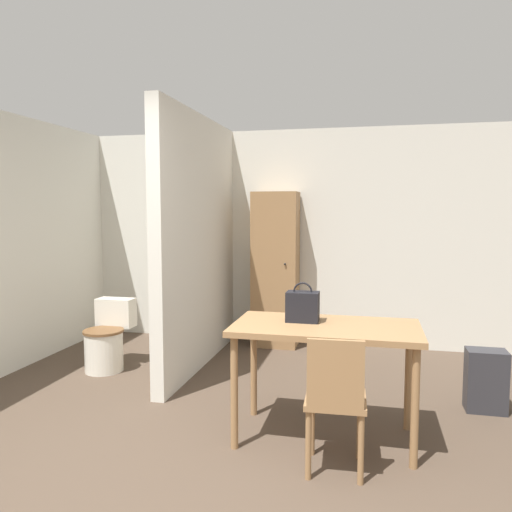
# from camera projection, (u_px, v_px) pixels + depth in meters

# --- Properties ---
(wall_back) EXTENTS (5.59, 0.12, 2.50)m
(wall_back) POSITION_uv_depth(u_px,v_px,m) (278.00, 237.00, 5.94)
(wall_back) COLOR silver
(wall_back) RESTS_ON ground_plane
(partition_wall) EXTENTS (0.12, 2.11, 2.50)m
(partition_wall) POSITION_uv_depth(u_px,v_px,m) (199.00, 242.00, 5.00)
(partition_wall) COLOR silver
(partition_wall) RESTS_ON ground_plane
(dining_table) EXTENTS (1.26, 0.68, 0.80)m
(dining_table) POSITION_uv_depth(u_px,v_px,m) (326.00, 338.00, 3.39)
(dining_table) COLOR #997047
(dining_table) RESTS_ON ground_plane
(wooden_chair) EXTENTS (0.38, 0.38, 0.85)m
(wooden_chair) POSITION_uv_depth(u_px,v_px,m) (335.00, 398.00, 2.95)
(wooden_chair) COLOR #997047
(wooden_chair) RESTS_ON ground_plane
(toilet) EXTENTS (0.39, 0.54, 0.68)m
(toilet) POSITION_uv_depth(u_px,v_px,m) (107.00, 340.00, 4.94)
(toilet) COLOR silver
(toilet) RESTS_ON ground_plane
(handbag) EXTENTS (0.22, 0.14, 0.28)m
(handbag) POSITION_uv_depth(u_px,v_px,m) (303.00, 306.00, 3.48)
(handbag) COLOR black
(handbag) RESTS_ON dining_table
(wooden_cabinet) EXTENTS (0.52, 0.36, 1.78)m
(wooden_cabinet) POSITION_uv_depth(u_px,v_px,m) (275.00, 270.00, 5.73)
(wooden_cabinet) COLOR #997047
(wooden_cabinet) RESTS_ON ground_plane
(space_heater) EXTENTS (0.30, 0.20, 0.49)m
(space_heater) POSITION_uv_depth(u_px,v_px,m) (486.00, 381.00, 3.91)
(space_heater) COLOR #2D2D33
(space_heater) RESTS_ON ground_plane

